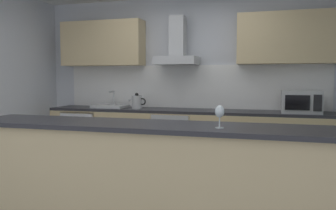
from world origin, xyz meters
TOP-DOWN VIEW (x-y plane):
  - ground at (0.00, 0.00)m, footprint 5.77×4.69m
  - wall_back at (0.00, 1.90)m, footprint 5.77×0.12m
  - backsplash_tile at (0.00, 1.83)m, footprint 4.06×0.02m
  - counter_back at (0.00, 1.52)m, footprint 4.20×0.60m
  - counter_island at (0.18, -0.65)m, footprint 3.31×0.64m
  - upper_cabinets at (0.00, 1.67)m, footprint 4.14×0.32m
  - oven at (-0.15, 1.50)m, footprint 0.60×0.62m
  - refrigerator at (-1.63, 1.49)m, footprint 0.58×0.60m
  - microwave at (1.59, 1.47)m, footprint 0.50×0.38m
  - sink at (-1.20, 1.51)m, footprint 0.50×0.40m
  - kettle at (-0.74, 1.46)m, footprint 0.29×0.15m
  - range_hood at (-0.15, 1.63)m, footprint 0.62×0.45m
  - wine_glass at (0.82, -0.74)m, footprint 0.08×0.08m

SIDE VIEW (x-z plane):
  - ground at x=0.00m, z-range -0.02..0.00m
  - refrigerator at x=-1.63m, z-range 0.00..0.85m
  - counter_back at x=0.00m, z-range 0.00..0.90m
  - oven at x=-0.15m, z-range 0.06..0.86m
  - counter_island at x=0.18m, z-range 0.01..0.98m
  - sink at x=-1.20m, z-range 0.80..1.06m
  - kettle at x=-0.74m, z-range 0.89..1.13m
  - microwave at x=1.59m, z-range 0.90..1.20m
  - wine_glass at x=0.82m, z-range 1.01..1.19m
  - backsplash_tile at x=0.00m, z-range 0.90..1.56m
  - wall_back at x=0.00m, z-range 0.00..2.60m
  - range_hood at x=-0.15m, z-range 1.43..2.15m
  - upper_cabinets at x=0.00m, z-range 1.56..2.26m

